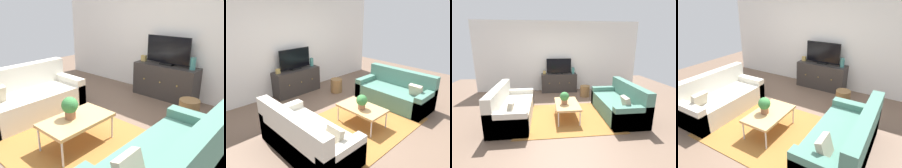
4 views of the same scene
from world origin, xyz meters
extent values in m
plane|color=brown|center=(0.00, 0.00, 0.00)|extent=(10.00, 10.00, 0.00)
cube|color=white|center=(0.00, 2.55, 1.35)|extent=(6.40, 0.12, 2.70)
cube|color=#9E662D|center=(0.00, -0.15, 0.01)|extent=(2.50, 1.90, 0.01)
cube|color=beige|center=(-1.35, -0.10, 0.22)|extent=(0.87, 1.86, 0.44)
cube|color=beige|center=(-1.69, -0.10, 0.43)|extent=(0.20, 1.86, 0.86)
cube|color=beige|center=(-1.35, 0.74, 0.28)|extent=(0.87, 0.18, 0.56)
cube|color=#4C7A6B|center=(1.69, -0.10, 0.43)|extent=(0.20, 1.86, 0.86)
cube|color=#4C7A6B|center=(1.35, 0.74, 0.28)|extent=(0.87, 0.18, 0.56)
cube|color=tan|center=(-0.01, -0.17, 0.39)|extent=(0.58, 0.98, 0.04)
cylinder|color=silver|center=(-0.26, -0.63, 0.18)|extent=(0.03, 0.03, 0.37)
cylinder|color=silver|center=(0.24, -0.63, 0.18)|extent=(0.03, 0.03, 0.37)
cylinder|color=silver|center=(-0.26, 0.28, 0.18)|extent=(0.03, 0.03, 0.37)
cylinder|color=silver|center=(0.24, 0.28, 0.18)|extent=(0.03, 0.03, 0.37)
cylinder|color=#936042|center=(-0.08, -0.22, 0.47)|extent=(0.15, 0.15, 0.11)
sphere|color=#387A3D|center=(-0.08, -0.22, 0.61)|extent=(0.23, 0.23, 0.23)
cube|color=#332D2B|center=(0.00, 2.27, 0.36)|extent=(1.36, 0.44, 0.71)
sphere|color=#B79338|center=(-0.38, 2.04, 0.39)|extent=(0.03, 0.03, 0.03)
sphere|color=#B79338|center=(0.00, 2.04, 0.39)|extent=(0.03, 0.03, 0.03)
sphere|color=#B79338|center=(0.38, 2.04, 0.39)|extent=(0.03, 0.03, 0.03)
cube|color=black|center=(0.00, 2.29, 0.73)|extent=(0.28, 0.16, 0.04)
cube|color=black|center=(0.00, 2.29, 1.03)|extent=(0.95, 0.04, 0.55)
cylinder|color=teal|center=(0.56, 2.27, 0.83)|extent=(0.11, 0.11, 0.24)
cube|color=tan|center=(-0.56, 2.27, 0.78)|extent=(0.11, 0.07, 0.13)
cylinder|color=olive|center=(0.87, 1.52, 0.20)|extent=(0.34, 0.34, 0.40)
camera|label=1|loc=(2.28, -2.04, 1.90)|focal=37.72mm
camera|label=2|loc=(-3.11, -2.65, 2.41)|focal=33.43mm
camera|label=3|loc=(-0.54, -4.13, 1.93)|focal=26.76mm
camera|label=4|loc=(2.02, -2.77, 2.39)|focal=32.51mm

